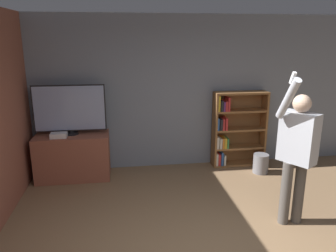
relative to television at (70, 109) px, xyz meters
The scene contains 7 objects.
wall_back 1.76m from the television, 10.90° to the left, with size 6.84×0.06×2.70m.
tv_ledge 0.80m from the television, 90.00° to the right, with size 1.19×0.58×0.76m.
television is the anchor object (origin of this frame).
game_console 0.46m from the television, 137.61° to the right, with size 0.26×0.18×0.08m.
bookshelf 2.91m from the television, ahead, with size 0.97×0.28×1.37m.
person 3.48m from the television, 32.61° to the right, with size 0.58×0.56×1.96m.
waste_bin 3.39m from the television, ahead, with size 0.26×0.26×0.34m.
Camera 1 is at (-0.88, -2.56, 2.32)m, focal length 35.00 mm.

